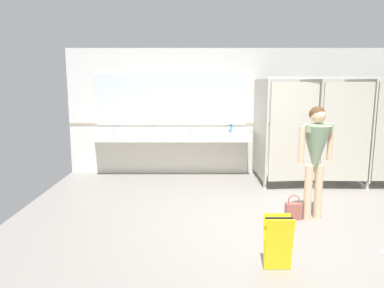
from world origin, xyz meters
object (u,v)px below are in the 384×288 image
handbag (294,210)px  wet_floor_sign (279,242)px  person_standing (316,149)px  soap_dispenser (232,129)px

handbag → wet_floor_sign: bearing=-111.7°
person_standing → handbag: (-0.27, -0.02, -0.88)m
soap_dispenser → wet_floor_sign: (0.07, -4.02, -0.66)m
soap_dispenser → wet_floor_sign: 4.07m
handbag → soap_dispenser: size_ratio=2.04×
person_standing → wet_floor_sign: 1.79m
wet_floor_sign → person_standing: bearing=59.7°
person_standing → handbag: 0.92m
person_standing → wet_floor_sign: person_standing is taller
soap_dispenser → person_standing: bearing=-71.1°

